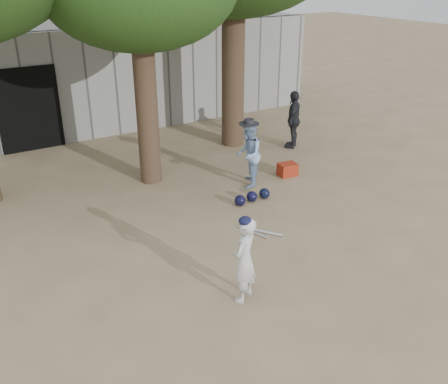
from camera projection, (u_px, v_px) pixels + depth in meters
ground at (225, 276)px, 8.03m from camera, size 70.00×70.00×0.00m
boy_player at (244, 260)px, 7.22m from camera, size 0.59×0.53×1.34m
spectator_blue at (248, 155)px, 11.01m from camera, size 0.88×0.91×1.48m
spectator_dark at (294, 119)px, 13.36m from camera, size 0.95×0.86×1.55m
red_bag at (288, 170)px, 11.77m from camera, size 0.46×0.37×0.30m
back_building at (49, 73)px, 15.40m from camera, size 16.00×5.24×3.00m
helmet_row at (252, 197)px, 10.48m from camera, size 0.87×0.26×0.23m
bat_pile at (258, 232)px, 9.29m from camera, size 0.54×0.78×0.06m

